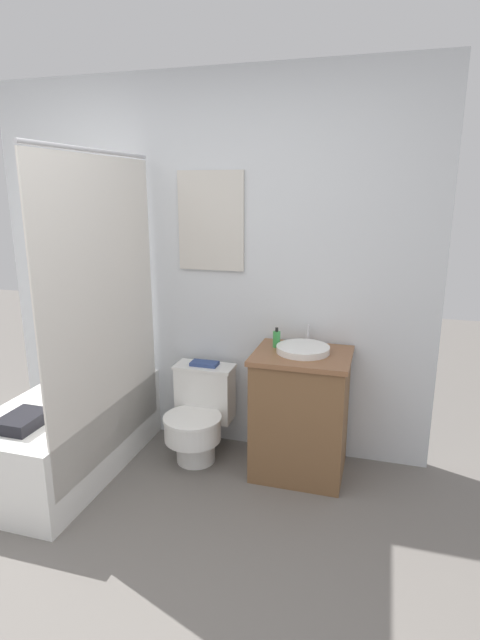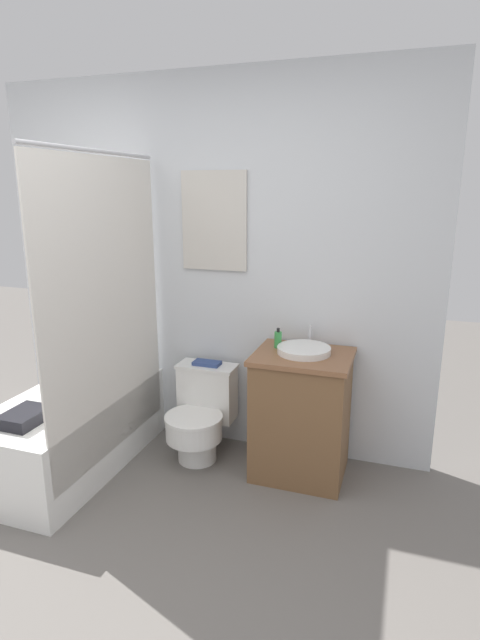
{
  "view_description": "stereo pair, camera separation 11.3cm",
  "coord_description": "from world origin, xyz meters",
  "px_view_note": "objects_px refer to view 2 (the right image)",
  "views": [
    {
      "loc": [
        1.18,
        -1.34,
        1.77
      ],
      "look_at": [
        0.39,
        1.35,
        1.03
      ],
      "focal_mm": 28.0,
      "sensor_mm": 36.0,
      "label": 1
    },
    {
      "loc": [
        1.29,
        -1.3,
        1.77
      ],
      "look_at": [
        0.39,
        1.35,
        1.03
      ],
      "focal_mm": 28.0,
      "sensor_mm": 36.0,
      "label": 2
    }
  ],
  "objects_px": {
    "sink": "(304,350)",
    "book_on_tank": "(207,363)",
    "soap_bottle": "(278,339)",
    "toilet": "(201,414)"
  },
  "relations": [
    {
      "from": "sink",
      "to": "book_on_tank",
      "type": "height_order",
      "value": "sink"
    },
    {
      "from": "soap_bottle",
      "to": "sink",
      "type": "bearing_deg",
      "value": -17.79
    },
    {
      "from": "toilet",
      "to": "soap_bottle",
      "type": "height_order",
      "value": "soap_bottle"
    },
    {
      "from": "sink",
      "to": "soap_bottle",
      "type": "height_order",
      "value": "sink"
    },
    {
      "from": "sink",
      "to": "book_on_tank",
      "type": "xyz_separation_m",
      "value": [
        -0.68,
        0.1,
        -0.2
      ]
    },
    {
      "from": "book_on_tank",
      "to": "toilet",
      "type": "bearing_deg",
      "value": -90.0
    },
    {
      "from": "sink",
      "to": "soap_bottle",
      "type": "xyz_separation_m",
      "value": [
        -0.18,
        0.06,
        0.03
      ]
    },
    {
      "from": "sink",
      "to": "book_on_tank",
      "type": "bearing_deg",
      "value": 171.64
    },
    {
      "from": "toilet",
      "to": "book_on_tank",
      "type": "relative_size",
      "value": 3.3
    },
    {
      "from": "soap_bottle",
      "to": "book_on_tank",
      "type": "xyz_separation_m",
      "value": [
        -0.51,
        0.04,
        -0.23
      ]
    }
  ]
}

